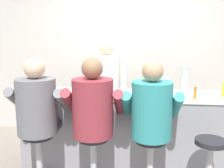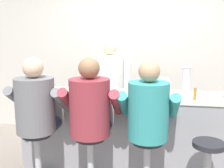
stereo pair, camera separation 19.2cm
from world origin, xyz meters
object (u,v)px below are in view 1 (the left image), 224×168
object	(u,v)px
hot_sauce_bottle_orange	(195,93)
diner_seated_teal	(151,113)
cereal_bowl	(139,93)
diner_seated_grey	(38,109)
ketchup_bottle_red	(153,87)
empty_stool_round	(210,159)
coffee_mug_blue	(43,91)
water_pitcher_clear	(164,87)
cup_stack_steel	(185,79)
breakfast_plate	(70,94)
diner_seated_maroon	(93,110)
cook_in_whites_near	(107,83)

from	to	relation	value
hot_sauce_bottle_orange	diner_seated_teal	size ratio (longest dim) A/B	0.10
cereal_bowl	diner_seated_grey	bearing A→B (deg)	-156.46
ketchup_bottle_red	empty_stool_round	bearing A→B (deg)	-39.87
diner_seated_teal	ketchup_bottle_red	bearing A→B (deg)	85.63
coffee_mug_blue	diner_seated_grey	size ratio (longest dim) A/B	0.09
diner_seated_grey	empty_stool_round	bearing A→B (deg)	-1.16
empty_stool_round	coffee_mug_blue	bearing A→B (deg)	166.89
water_pitcher_clear	cereal_bowl	size ratio (longest dim) A/B	1.46
coffee_mug_blue	cup_stack_steel	world-z (taller)	cup_stack_steel
ketchup_bottle_red	cup_stack_steel	xyz separation A→B (m)	(0.41, 0.26, 0.05)
cereal_bowl	empty_stool_round	distance (m)	1.05
hot_sauce_bottle_orange	diner_seated_grey	xyz separation A→B (m)	(-1.70, -0.34, -0.14)
ketchup_bottle_red	water_pitcher_clear	xyz separation A→B (m)	(0.13, 0.03, -0.00)
diner_seated_teal	empty_stool_round	distance (m)	0.76
cup_stack_steel	empty_stool_round	bearing A→B (deg)	-77.79
cereal_bowl	diner_seated_grey	xyz separation A→B (m)	(-1.07, -0.47, -0.10)
diner_seated_grey	coffee_mug_blue	bearing A→B (deg)	102.09
cup_stack_steel	empty_stool_round	world-z (taller)	cup_stack_steel
cup_stack_steel	diner_seated_teal	world-z (taller)	diner_seated_teal
empty_stool_round	ketchup_bottle_red	bearing A→B (deg)	140.13
breakfast_plate	diner_seated_grey	world-z (taller)	diner_seated_grey
hot_sauce_bottle_orange	empty_stool_round	world-z (taller)	hot_sauce_bottle_orange
cereal_bowl	diner_seated_teal	bearing A→B (deg)	-74.47
water_pitcher_clear	diner_seated_maroon	size ratio (longest dim) A/B	0.15
hot_sauce_bottle_orange	coffee_mug_blue	bearing A→B (deg)	177.84
water_pitcher_clear	coffee_mug_blue	world-z (taller)	water_pitcher_clear
cereal_bowl	diner_seated_maroon	world-z (taller)	diner_seated_maroon
cereal_bowl	empty_stool_round	size ratio (longest dim) A/B	0.23
cup_stack_steel	diner_seated_teal	xyz separation A→B (m)	(-0.44, -0.70, -0.24)
diner_seated_teal	cook_in_whites_near	size ratio (longest dim) A/B	0.84
ketchup_bottle_red	diner_seated_maroon	size ratio (longest dim) A/B	0.17
hot_sauce_bottle_orange	cup_stack_steel	xyz separation A→B (m)	(-0.06, 0.36, 0.10)
water_pitcher_clear	breakfast_plate	xyz separation A→B (m)	(-1.12, -0.09, -0.10)
cereal_bowl	diner_seated_maroon	size ratio (longest dim) A/B	0.10
hot_sauce_bottle_orange	diner_seated_grey	size ratio (longest dim) A/B	0.10
cup_stack_steel	coffee_mug_blue	bearing A→B (deg)	-170.32
hot_sauce_bottle_orange	water_pitcher_clear	size ratio (longest dim) A/B	0.63
cook_in_whites_near	breakfast_plate	bearing A→B (deg)	-106.63
empty_stool_round	cook_in_whites_near	size ratio (longest dim) A/B	0.38
breakfast_plate	coffee_mug_blue	world-z (taller)	coffee_mug_blue
coffee_mug_blue	diner_seated_teal	distance (m)	1.36
diner_seated_teal	diner_seated_maroon	bearing A→B (deg)	179.88
diner_seated_maroon	diner_seated_grey	bearing A→B (deg)	-179.96
breakfast_plate	ketchup_bottle_red	bearing A→B (deg)	3.74
diner_seated_teal	empty_stool_round	size ratio (longest dim) A/B	2.23
water_pitcher_clear	coffee_mug_blue	distance (m)	1.46
diner_seated_maroon	hot_sauce_bottle_orange	bearing A→B (deg)	16.96
coffee_mug_blue	cook_in_whites_near	world-z (taller)	cook_in_whites_near
hot_sauce_bottle_orange	diner_seated_teal	distance (m)	0.62
cook_in_whites_near	diner_seated_grey	bearing A→B (deg)	-111.67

